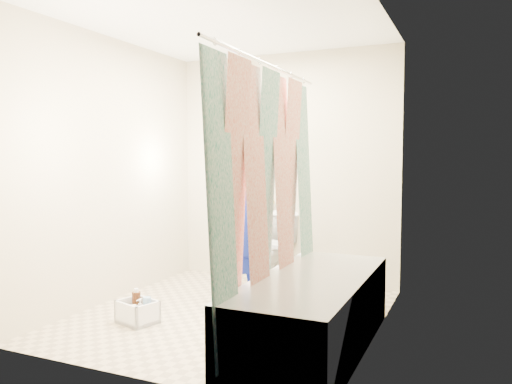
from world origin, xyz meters
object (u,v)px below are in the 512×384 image
at_px(toilet, 270,249).
at_px(cleaning_caddy, 138,313).
at_px(bathtub, 313,310).
at_px(plumber, 240,215).

xyz_separation_m(toilet, cleaning_caddy, (-0.50, -1.53, -0.29)).
xyz_separation_m(bathtub, cleaning_caddy, (-1.42, -0.06, -0.18)).
relative_size(bathtub, plumber, 1.11).
height_order(toilet, plumber, plumber).
relative_size(plumber, cleaning_caddy, 4.47).
bearing_deg(toilet, bathtub, -53.81).
bearing_deg(plumber, cleaning_caddy, -32.18).
relative_size(toilet, cleaning_caddy, 2.12).
distance_m(toilet, cleaning_caddy, 1.64).
bearing_deg(cleaning_caddy, plumber, 80.45).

